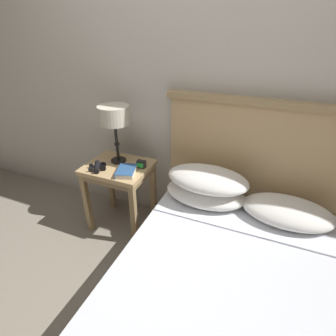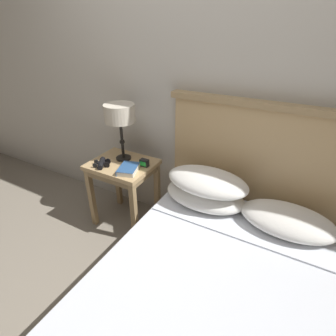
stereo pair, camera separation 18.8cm
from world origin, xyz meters
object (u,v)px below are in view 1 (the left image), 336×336
object	(u,v)px
bed	(226,281)
binoculars_pair	(97,167)
table_lamp	(114,117)
nightstand	(119,175)
alarm_clock	(141,164)
book_on_nightstand	(126,171)

from	to	relation	value
bed	binoculars_pair	size ratio (longest dim) A/B	11.39
bed	table_lamp	bearing A→B (deg)	152.21
nightstand	table_lamp	xyz separation A→B (m)	(-0.04, 0.07, 0.49)
nightstand	alarm_clock	distance (m)	0.24
binoculars_pair	nightstand	bearing A→B (deg)	46.84
bed	alarm_clock	xyz separation A→B (m)	(-0.84, 0.54, 0.36)
book_on_nightstand	alarm_clock	distance (m)	0.15
alarm_clock	nightstand	bearing A→B (deg)	-167.55
book_on_nightstand	binoculars_pair	bearing A→B (deg)	-173.31
alarm_clock	bed	bearing A→B (deg)	-32.71
nightstand	bed	distance (m)	1.17
nightstand	binoculars_pair	xyz separation A→B (m)	(-0.11, -0.12, 0.12)
bed	binoculars_pair	world-z (taller)	bed
book_on_nightstand	binoculars_pair	distance (m)	0.25
book_on_nightstand	bed	bearing A→B (deg)	-24.03
nightstand	table_lamp	world-z (taller)	table_lamp
book_on_nightstand	alarm_clock	xyz separation A→B (m)	(0.06, 0.14, 0.01)
nightstand	alarm_clock	world-z (taller)	alarm_clock
alarm_clock	binoculars_pair	bearing A→B (deg)	-152.05
bed	table_lamp	xyz separation A→B (m)	(-1.07, 0.57, 0.72)
nightstand	binoculars_pair	bearing A→B (deg)	-133.16
book_on_nightstand	alarm_clock	bearing A→B (deg)	64.96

